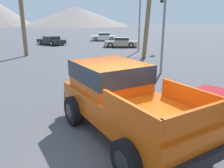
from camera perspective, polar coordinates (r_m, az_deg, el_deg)
ground_plane at (r=6.15m, az=3.02°, el=-14.75°), size 320.00×320.00×0.00m
orange_pickup_truck at (r=6.23m, az=2.21°, el=-2.99°), size 2.74×5.21×1.97m
parked_car_white at (r=35.90m, az=-2.16°, el=12.24°), size 4.39×3.18×1.24m
parked_car_dark at (r=30.93m, az=-15.59°, el=10.93°), size 3.40×4.52×1.12m
parked_car_tan at (r=27.28m, az=2.41°, el=10.89°), size 4.35×3.42×1.16m
traffic_light_crosswalk at (r=24.23m, az=9.74°, el=18.64°), size 3.18×0.38×6.16m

